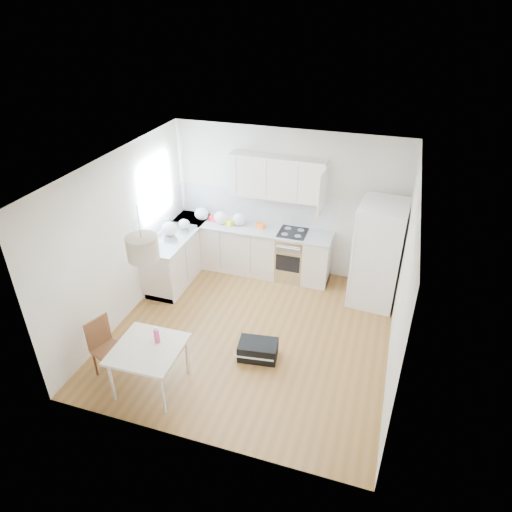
% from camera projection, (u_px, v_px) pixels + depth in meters
% --- Properties ---
extents(floor, '(4.20, 4.20, 0.00)m').
position_uv_depth(floor, '(251.00, 333.00, 7.20)').
color(floor, brown).
rests_on(floor, ground).
extents(ceiling, '(4.20, 4.20, 0.00)m').
position_uv_depth(ceiling, '(250.00, 169.00, 5.84)').
color(ceiling, white).
rests_on(ceiling, wall_back).
extents(wall_back, '(4.20, 0.00, 4.20)m').
position_uv_depth(wall_back, '(287.00, 203.00, 8.24)').
color(wall_back, beige).
rests_on(wall_back, floor).
extents(wall_left, '(0.00, 4.20, 4.20)m').
position_uv_depth(wall_left, '(122.00, 238.00, 7.07)').
color(wall_left, beige).
rests_on(wall_left, floor).
extents(wall_right, '(0.00, 4.20, 4.20)m').
position_uv_depth(wall_right, '(402.00, 284.00, 5.97)').
color(wall_right, beige).
rests_on(wall_right, floor).
extents(window_glassblock, '(0.02, 1.00, 1.00)m').
position_uv_depth(window_glassblock, '(156.00, 188.00, 7.81)').
color(window_glassblock, '#BFE0F9').
rests_on(window_glassblock, wall_left).
extents(cabinets_back, '(3.00, 0.60, 0.88)m').
position_uv_depth(cabinets_back, '(251.00, 249.00, 8.62)').
color(cabinets_back, silver).
rests_on(cabinets_back, floor).
extents(cabinets_left, '(0.60, 1.80, 0.88)m').
position_uv_depth(cabinets_left, '(179.00, 255.00, 8.44)').
color(cabinets_left, silver).
rests_on(cabinets_left, floor).
extents(counter_back, '(3.02, 0.64, 0.04)m').
position_uv_depth(counter_back, '(250.00, 228.00, 8.38)').
color(counter_back, '#ABADB0').
rests_on(counter_back, cabinets_back).
extents(counter_left, '(0.64, 1.82, 0.04)m').
position_uv_depth(counter_left, '(177.00, 233.00, 8.21)').
color(counter_left, '#ABADB0').
rests_on(counter_left, cabinets_left).
extents(backsplash_back, '(3.00, 0.01, 0.58)m').
position_uv_depth(backsplash_back, '(255.00, 206.00, 8.47)').
color(backsplash_back, silver).
rests_on(backsplash_back, wall_back).
extents(backsplash_left, '(0.01, 1.80, 0.58)m').
position_uv_depth(backsplash_left, '(160.00, 215.00, 8.13)').
color(backsplash_left, silver).
rests_on(backsplash_left, wall_left).
extents(upper_cabinets, '(1.70, 0.32, 0.75)m').
position_uv_depth(upper_cabinets, '(277.00, 177.00, 7.89)').
color(upper_cabinets, silver).
rests_on(upper_cabinets, wall_back).
extents(range_oven, '(0.50, 0.61, 0.88)m').
position_uv_depth(range_oven, '(292.00, 256.00, 8.40)').
color(range_oven, silver).
rests_on(range_oven, floor).
extents(sink, '(0.50, 0.80, 0.16)m').
position_uv_depth(sink, '(175.00, 233.00, 8.16)').
color(sink, silver).
rests_on(sink, counter_left).
extents(refrigerator, '(0.91, 0.94, 1.79)m').
position_uv_depth(refrigerator, '(379.00, 254.00, 7.57)').
color(refrigerator, white).
rests_on(refrigerator, floor).
extents(dining_table, '(0.88, 0.88, 0.68)m').
position_uv_depth(dining_table, '(148.00, 352.00, 5.93)').
color(dining_table, beige).
rests_on(dining_table, floor).
extents(dining_chair, '(0.47, 0.47, 0.88)m').
position_uv_depth(dining_chair, '(109.00, 350.00, 6.22)').
color(dining_chair, '#512B18').
rests_on(dining_chair, floor).
extents(drink_bottle, '(0.08, 0.08, 0.25)m').
position_uv_depth(drink_bottle, '(157.00, 335.00, 5.93)').
color(drink_bottle, '#E23E82').
rests_on(drink_bottle, dining_table).
extents(gym_bag, '(0.61, 0.44, 0.26)m').
position_uv_depth(gym_bag, '(258.00, 350.00, 6.67)').
color(gym_bag, black).
rests_on(gym_bag, floor).
extents(pendant_lamp, '(0.45, 0.45, 0.28)m').
position_uv_depth(pendant_lamp, '(143.00, 248.00, 5.11)').
color(pendant_lamp, '#B9A78E').
rests_on(pendant_lamp, ceiling).
extents(grocery_bag_a, '(0.26, 0.22, 0.24)m').
position_uv_depth(grocery_bag_a, '(202.00, 214.00, 8.57)').
color(grocery_bag_a, white).
rests_on(grocery_bag_a, counter_back).
extents(grocery_bag_b, '(0.27, 0.23, 0.24)m').
position_uv_depth(grocery_bag_b, '(221.00, 218.00, 8.42)').
color(grocery_bag_b, white).
rests_on(grocery_bag_b, counter_back).
extents(grocery_bag_c, '(0.26, 0.22, 0.24)m').
position_uv_depth(grocery_bag_c, '(239.00, 219.00, 8.37)').
color(grocery_bag_c, white).
rests_on(grocery_bag_c, counter_back).
extents(grocery_bag_d, '(0.20, 0.17, 0.18)m').
position_uv_depth(grocery_bag_d, '(184.00, 224.00, 8.26)').
color(grocery_bag_d, white).
rests_on(grocery_bag_d, counter_back).
extents(grocery_bag_e, '(0.29, 0.24, 0.26)m').
position_uv_depth(grocery_bag_e, '(169.00, 229.00, 8.01)').
color(grocery_bag_e, white).
rests_on(grocery_bag_e, counter_left).
extents(snack_orange, '(0.16, 0.12, 0.10)m').
position_uv_depth(snack_orange, '(260.00, 226.00, 8.30)').
color(snack_orange, orange).
rests_on(snack_orange, counter_back).
extents(snack_yellow, '(0.18, 0.15, 0.11)m').
position_uv_depth(snack_yellow, '(229.00, 223.00, 8.40)').
color(snack_yellow, yellow).
rests_on(snack_yellow, counter_back).
extents(snack_red, '(0.16, 0.10, 0.10)m').
position_uv_depth(snack_red, '(213.00, 218.00, 8.56)').
color(snack_red, red).
rests_on(snack_red, counter_back).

